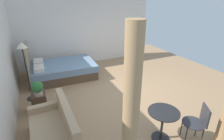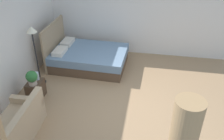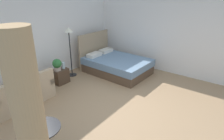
# 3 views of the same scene
# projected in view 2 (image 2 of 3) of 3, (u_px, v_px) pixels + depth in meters

# --- Properties ---
(ground_plane) EXTENTS (9.12, 8.87, 0.02)m
(ground_plane) POSITION_uv_depth(u_px,v_px,m) (124.00, 108.00, 6.10)
(ground_plane) COLOR #9E7A56
(wall_back) EXTENTS (9.12, 0.12, 2.79)m
(wall_back) POSITION_uv_depth(u_px,v_px,m) (2.00, 48.00, 5.79)
(wall_back) COLOR silver
(wall_back) RESTS_ON ground
(wall_right) EXTENTS (0.12, 5.87, 2.79)m
(wall_right) POSITION_uv_depth(u_px,v_px,m) (138.00, 13.00, 7.92)
(wall_right) COLOR silver
(wall_right) RESTS_ON ground
(bed) EXTENTS (1.62, 2.32, 1.34)m
(bed) POSITION_uv_depth(u_px,v_px,m) (87.00, 57.00, 7.68)
(bed) COLOR brown
(bed) RESTS_ON ground
(couch) EXTENTS (1.61, 0.81, 0.84)m
(couch) POSITION_uv_depth(u_px,v_px,m) (15.00, 130.00, 5.09)
(couch) COLOR tan
(couch) RESTS_ON ground
(nightstand) EXTENTS (0.47, 0.35, 0.48)m
(nightstand) POSITION_uv_depth(u_px,v_px,m) (36.00, 90.00, 6.34)
(nightstand) COLOR #473323
(nightstand) RESTS_ON ground
(potted_plant) EXTENTS (0.28, 0.28, 0.38)m
(potted_plant) POSITION_uv_depth(u_px,v_px,m) (32.00, 77.00, 6.02)
(potted_plant) COLOR tan
(potted_plant) RESTS_ON nightstand
(vase) EXTENTS (0.10, 0.10, 0.21)m
(vase) POSITION_uv_depth(u_px,v_px,m) (37.00, 76.00, 6.26)
(vase) COLOR silver
(vase) RESTS_ON nightstand
(floor_lamp) EXTENTS (0.30, 0.30, 1.70)m
(floor_lamp) POSITION_uv_depth(u_px,v_px,m) (33.00, 40.00, 6.34)
(floor_lamp) COLOR black
(floor_lamp) RESTS_ON ground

